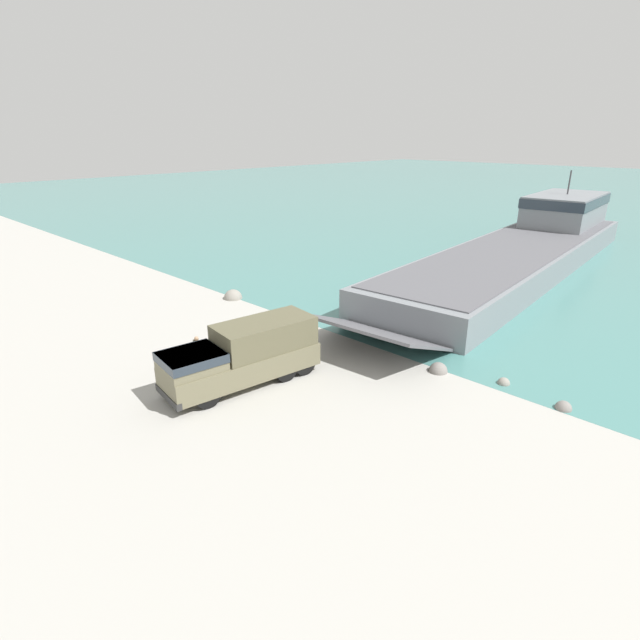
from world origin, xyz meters
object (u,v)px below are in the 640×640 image
Objects in this scene: mooring_bollard at (281,315)px; soldier_on_ramp at (197,349)px; military_truck at (244,354)px; landing_craft at (531,242)px.

soldier_on_ramp is at bearing -76.23° from mooring_bollard.
soldier_on_ramp is (-3.12, -0.54, -0.53)m from military_truck.
mooring_bollard is at bearing -135.55° from military_truck.
landing_craft is 52.83× the size of mooring_bollard.
soldier_on_ramp is at bearing -71.83° from military_truck.
landing_craft is 33.84m from soldier_on_ramp.
landing_craft is 26.92m from mooring_bollard.
landing_craft is at bearing -171.63° from military_truck.
military_truck is 3.21m from soldier_on_ramp.
soldier_on_ramp is 1.95× the size of mooring_bollard.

